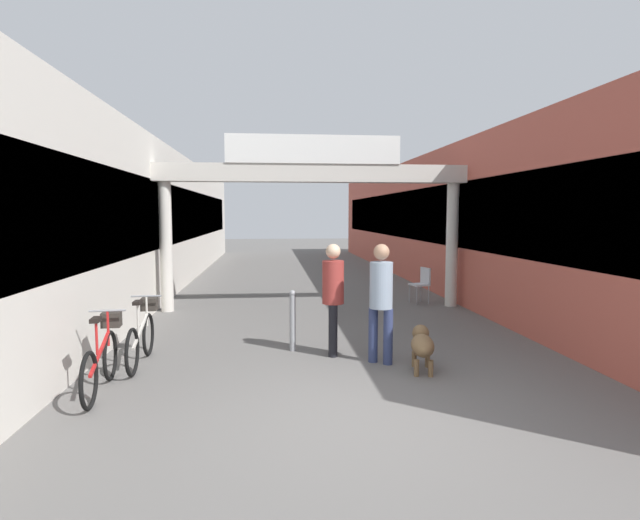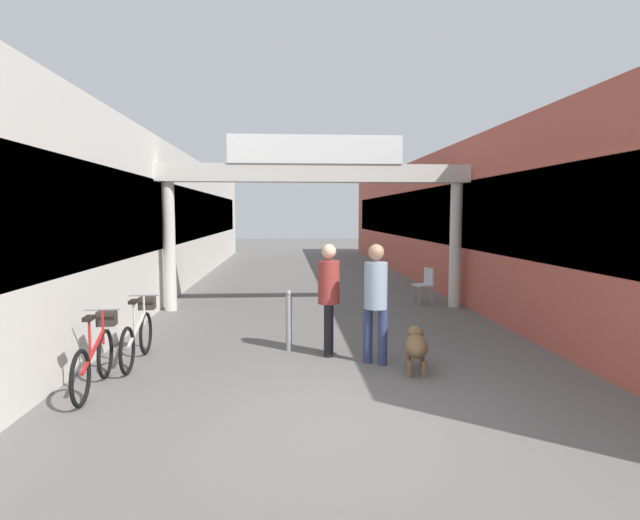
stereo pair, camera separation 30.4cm
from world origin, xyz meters
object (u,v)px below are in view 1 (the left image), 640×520
bollard_post_metal (293,320)px  bicycle_silver_second (142,334)px  pedestrian_companion (333,291)px  cafe_chair_aluminium_nearer (422,282)px  dog_on_leash (422,344)px  pedestrian_with_dog (381,295)px  bicycle_red_nearest (102,357)px

bollard_post_metal → bicycle_silver_second: bearing=-168.7°
pedestrian_companion → cafe_chair_aluminium_nearer: 5.17m
dog_on_leash → pedestrian_with_dog: bearing=142.3°
dog_on_leash → bicycle_red_nearest: bearing=-174.6°
pedestrian_with_dog → bicycle_silver_second: bearing=174.2°
bollard_post_metal → dog_on_leash: bearing=-34.0°
bicycle_red_nearest → cafe_chair_aluminium_nearer: bicycle_red_nearest is taller
pedestrian_with_dog → bollard_post_metal: pedestrian_with_dog is taller
dog_on_leash → cafe_chair_aluminium_nearer: size_ratio=0.96×
pedestrian_companion → dog_on_leash: bearing=-38.3°
dog_on_leash → cafe_chair_aluminium_nearer: cafe_chair_aluminium_nearer is taller
bicycle_silver_second → bollard_post_metal: (2.26, 0.45, 0.07)m
pedestrian_companion → bicycle_red_nearest: bearing=-156.9°
pedestrian_companion → bollard_post_metal: pedestrian_companion is taller
bicycle_red_nearest → bollard_post_metal: (2.46, 1.61, 0.07)m
pedestrian_with_dog → bicycle_red_nearest: bearing=-168.0°
dog_on_leash → cafe_chair_aluminium_nearer: (1.62, 5.25, 0.16)m
bicycle_silver_second → bollard_post_metal: size_ratio=1.70×
dog_on_leash → bicycle_red_nearest: bicycle_red_nearest is taller
pedestrian_companion → dog_on_leash: 1.61m
pedestrian_with_dog → bollard_post_metal: size_ratio=1.79×
bicycle_red_nearest → cafe_chair_aluminium_nearer: size_ratio=1.90×
pedestrian_with_dog → bollard_post_metal: 1.60m
bicycle_silver_second → cafe_chair_aluminium_nearer: bicycle_silver_second is taller
pedestrian_companion → bicycle_red_nearest: 3.40m
bicycle_red_nearest → bollard_post_metal: 2.94m
bicycle_red_nearest → bicycle_silver_second: same height
pedestrian_companion → dog_on_leash: pedestrian_companion is taller
pedestrian_with_dog → bicycle_red_nearest: pedestrian_with_dog is taller
bicycle_red_nearest → pedestrian_with_dog: bearing=12.0°
pedestrian_with_dog → cafe_chair_aluminium_nearer: (2.13, 4.86, -0.49)m
dog_on_leash → bicycle_silver_second: bicycle_silver_second is taller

